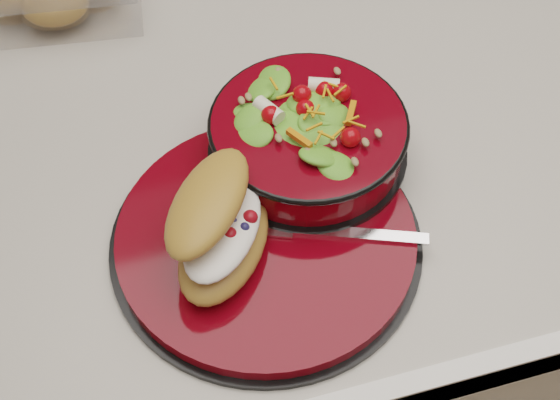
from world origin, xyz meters
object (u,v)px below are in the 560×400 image
object	(u,v)px
croissant	(221,227)
fork	(332,232)
island_counter	(407,265)
dinner_plate	(267,239)
salad_bowl	(308,132)

from	to	relation	value
croissant	fork	size ratio (longest dim) A/B	1.00
island_counter	fork	distance (m)	0.56
dinner_plate	fork	size ratio (longest dim) A/B	1.84
island_counter	salad_bowl	size ratio (longest dim) A/B	5.97
salad_bowl	fork	size ratio (longest dim) A/B	1.24
island_counter	dinner_plate	world-z (taller)	dinner_plate
dinner_plate	salad_bowl	distance (m)	0.12
island_counter	croissant	world-z (taller)	croissant
island_counter	dinner_plate	xyz separation A→B (m)	(-0.28, -0.18, 0.46)
salad_bowl	croissant	xyz separation A→B (m)	(-0.11, -0.09, 0.01)
salad_bowl	croissant	distance (m)	0.15
island_counter	croissant	size ratio (longest dim) A/B	7.44
island_counter	fork	world-z (taller)	fork
salad_bowl	croissant	world-z (taller)	salad_bowl
croissant	fork	distance (m)	0.11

